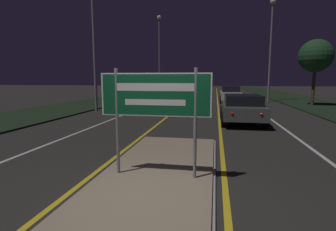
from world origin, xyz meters
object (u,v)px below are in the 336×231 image
(highway_sign, at_px, (155,100))
(car_approaching_0, at_px, (160,99))
(streetlight_left_near, at_px, (93,8))
(car_approaching_2, at_px, (166,89))
(streetlight_left_far, at_px, (159,43))
(streetlight_right_near, at_px, (271,36))
(car_receding_0, at_px, (242,108))
(car_approaching_1, at_px, (176,93))
(car_receding_1, at_px, (230,94))

(highway_sign, height_order, car_approaching_0, highway_sign)
(streetlight_left_near, distance_m, car_approaching_2, 21.15)
(streetlight_left_far, distance_m, car_approaching_2, 6.48)
(streetlight_left_near, distance_m, car_approaching_0, 7.50)
(highway_sign, bearing_deg, streetlight_left_far, 101.93)
(streetlight_left_near, bearing_deg, streetlight_right_near, 37.42)
(streetlight_left_far, bearing_deg, car_receding_0, -67.89)
(streetlight_left_far, distance_m, car_approaching_1, 10.29)
(car_receding_0, xyz_separation_m, car_approaching_1, (-5.29, 13.92, -0.00))
(highway_sign, xyz_separation_m, streetlight_right_near, (6.18, 21.02, 4.35))
(highway_sign, distance_m, streetlight_left_far, 30.42)
(streetlight_left_far, xyz_separation_m, car_receding_1, (8.77, -9.87, -6.06))
(streetlight_right_near, height_order, car_approaching_2, streetlight_right_near)
(streetlight_left_far, bearing_deg, car_approaching_1, -65.56)
(highway_sign, distance_m, car_approaching_2, 32.02)
(highway_sign, bearing_deg, car_receding_0, 72.24)
(streetlight_right_near, xyz_separation_m, car_receding_0, (-3.66, -13.15, -5.32))
(car_approaching_2, bearing_deg, streetlight_left_far, -101.30)
(streetlight_left_far, relative_size, car_approaching_0, 2.42)
(car_receding_0, bearing_deg, streetlight_right_near, 74.46)
(streetlight_left_far, relative_size, car_approaching_1, 2.38)
(car_receding_0, relative_size, car_approaching_2, 1.00)
(highway_sign, bearing_deg, car_approaching_2, 100.39)
(highway_sign, relative_size, car_receding_1, 0.51)
(car_approaching_1, bearing_deg, streetlight_left_near, -110.18)
(highway_sign, relative_size, car_approaching_0, 0.54)
(streetlight_left_far, bearing_deg, car_approaching_2, 78.70)
(highway_sign, height_order, streetlight_left_near, streetlight_left_near)
(streetlight_left_near, bearing_deg, car_approaching_1, 69.82)
(highway_sign, distance_m, car_receding_1, 19.66)
(highway_sign, relative_size, streetlight_left_far, 0.22)
(highway_sign, relative_size, car_approaching_1, 0.53)
(car_receding_1, bearing_deg, car_approaching_1, 156.46)
(highway_sign, distance_m, streetlight_left_near, 13.94)
(highway_sign, xyz_separation_m, streetlight_left_near, (-6.67, 11.20, 4.95))
(streetlight_left_near, height_order, car_receding_1, streetlight_left_near)
(car_approaching_1, bearing_deg, car_approaching_0, -90.11)
(streetlight_left_near, height_order, streetlight_left_far, streetlight_left_near)
(car_receding_0, bearing_deg, streetlight_left_near, 160.09)
(streetlight_left_far, height_order, car_approaching_0, streetlight_left_far)
(streetlight_right_near, height_order, car_receding_1, streetlight_right_near)
(car_receding_1, bearing_deg, car_approaching_0, -132.36)
(car_receding_0, distance_m, car_receding_1, 11.60)
(highway_sign, height_order, car_approaching_2, highway_sign)
(streetlight_right_near, distance_m, car_approaching_1, 10.44)
(streetlight_left_near, relative_size, car_receding_1, 2.43)
(car_receding_1, bearing_deg, streetlight_left_near, -138.14)
(car_receding_1, xyz_separation_m, car_approaching_2, (-8.34, 12.01, -0.04))
(streetlight_right_near, distance_m, car_approaching_0, 12.81)
(streetlight_right_near, distance_m, car_receding_1, 6.59)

